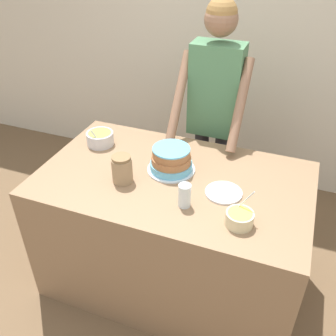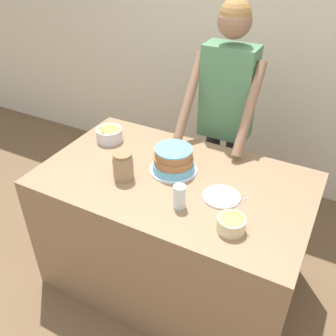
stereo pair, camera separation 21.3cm
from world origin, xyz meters
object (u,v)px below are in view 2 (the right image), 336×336
frosting_bowl_olive (109,134)px  ceramic_plate (221,197)px  cake (174,160)px  drinking_glass (179,197)px  stoneware_jar (123,166)px  frosting_bowl_yellow (231,224)px  person_baker (227,102)px

frosting_bowl_olive → ceramic_plate: (0.91, -0.23, -0.04)m
cake → ceramic_plate: bearing=-17.7°
drinking_glass → stoneware_jar: stoneware_jar is taller
cake → frosting_bowl_olive: 0.57m
frosting_bowl_yellow → drinking_glass: (-0.30, 0.04, 0.03)m
frosting_bowl_olive → ceramic_plate: size_ratio=0.86×
frosting_bowl_olive → drinking_glass: frosting_bowl_olive is taller
person_baker → stoneware_jar: 0.89m
cake → drinking_glass: cake is taller
ceramic_plate → stoneware_jar: (-0.58, -0.09, 0.08)m
person_baker → stoneware_jar: size_ratio=10.54×
cake → stoneware_jar: bearing=-137.4°
drinking_glass → ceramic_plate: drinking_glass is taller
frosting_bowl_yellow → drinking_glass: 0.31m
person_baker → frosting_bowl_olive: person_baker is taller
drinking_glass → frosting_bowl_olive: bearing=151.1°
ceramic_plate → person_baker: bearing=109.9°
drinking_glass → ceramic_plate: bearing=45.6°
frosting_bowl_yellow → stoneware_jar: 0.72m
drinking_glass → ceramic_plate: size_ratio=0.64×
frosting_bowl_olive → ceramic_plate: 0.94m
person_baker → drinking_glass: person_baker is taller
frosting_bowl_yellow → ceramic_plate: (-0.13, 0.22, -0.04)m
cake → frosting_bowl_yellow: size_ratio=1.60×
stoneware_jar → frosting_bowl_yellow: bearing=-9.9°
person_baker → cake: (-0.09, -0.61, -0.15)m
ceramic_plate → drinking_glass: bearing=-134.4°
frosting_bowl_olive → stoneware_jar: size_ratio=1.07×
frosting_bowl_olive → frosting_bowl_yellow: bearing=-23.3°
frosting_bowl_yellow → stoneware_jar: (-0.71, 0.12, 0.04)m
person_baker → frosting_bowl_olive: 0.83m
frosting_bowl_olive → frosting_bowl_yellow: 1.14m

